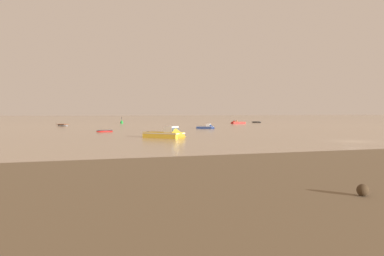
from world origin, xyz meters
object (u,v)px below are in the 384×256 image
rowboat_moored_0 (105,131)px  rowboat_moored_3 (256,122)px  channel_buoy (122,122)px  motorboat_moored_3 (236,123)px  motorboat_moored_1 (208,128)px  rowboat_moored_2 (63,125)px  motorboat_moored_0 (169,135)px

rowboat_moored_0 → rowboat_moored_3: rowboat_moored_3 is taller
rowboat_moored_0 → channel_buoy: 56.01m
motorboat_moored_3 → channel_buoy: 36.69m
motorboat_moored_1 → rowboat_moored_3: 53.91m
rowboat_moored_0 → motorboat_moored_1: bearing=-167.3°
motorboat_moored_1 → channel_buoy: channel_buoy is taller
motorboat_moored_1 → motorboat_moored_3: size_ratio=0.83×
motorboat_moored_1 → rowboat_moored_2: motorboat_moored_1 is taller
motorboat_moored_1 → rowboat_moored_0: (-23.10, -7.67, -0.11)m
motorboat_moored_3 → rowboat_moored_2: motorboat_moored_3 is taller
rowboat_moored_0 → motorboat_moored_0: bearing=101.7°
motorboat_moored_1 → rowboat_moored_0: bearing=-122.2°
motorboat_moored_1 → rowboat_moored_0: 24.34m
motorboat_moored_0 → motorboat_moored_3: size_ratio=1.31×
rowboat_moored_0 → motorboat_moored_3: size_ratio=0.63×
rowboat_moored_0 → motorboat_moored_3: bearing=-144.3°
rowboat_moored_2 → channel_buoy: size_ratio=2.12×
motorboat_moored_3 → rowboat_moored_3: size_ratio=1.46×
rowboat_moored_0 → rowboat_moored_3: (57.17, 49.45, 0.01)m
motorboat_moored_1 → motorboat_moored_0: bearing=-80.8°
motorboat_moored_0 → rowboat_moored_2: bearing=153.0°
channel_buoy → motorboat_moored_3: bearing=-24.4°
motorboat_moored_0 → rowboat_moored_3: size_ratio=1.92×
motorboat_moored_1 → rowboat_moored_0: size_ratio=1.32×
rowboat_moored_3 → motorboat_moored_3: bearing=-88.7°
motorboat_moored_0 → rowboat_moored_0: motorboat_moored_0 is taller
motorboat_moored_0 → channel_buoy: size_ratio=2.82×
motorboat_moored_1 → motorboat_moored_3: (21.86, 31.99, -0.01)m
motorboat_moored_3 → rowboat_moored_0: bearing=42.7°
motorboat_moored_3 → rowboat_moored_2: (-51.81, -4.65, -0.03)m
motorboat_moored_3 → channel_buoy: bearing=-23.1°
motorboat_moored_0 → rowboat_moored_2: size_ratio=1.33×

